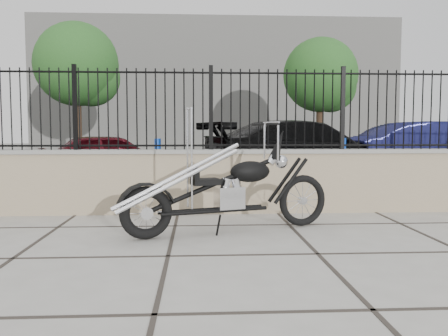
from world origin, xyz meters
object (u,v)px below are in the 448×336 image
Objects in this scene: car_black at (305,151)px; car_blue at (433,150)px; car_red at (112,157)px; chopper_motorcycle at (225,170)px.

car_blue is (3.47, 0.36, -0.01)m from car_black.
car_black is 1.15× the size of car_blue.
car_red is 0.78× the size of car_blue.
chopper_motorcycle reaches higher than car_black.
car_black is at bearing -111.75° from car_red.
car_black is 3.49m from car_blue.
car_black reaches higher than car_red.
chopper_motorcycle is 6.45m from car_black.
chopper_motorcycle is 0.73× the size of car_red.
car_black is at bearing 91.76° from car_blue.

